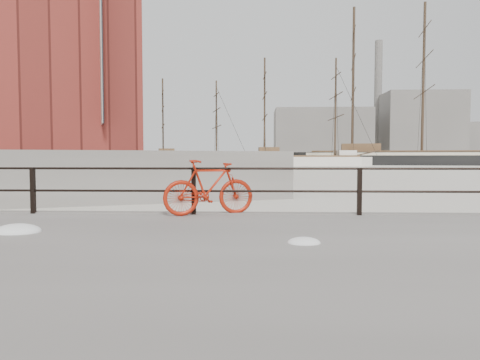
% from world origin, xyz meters
% --- Properties ---
extents(ground, '(400.00, 400.00, 0.00)m').
position_xyz_m(ground, '(0.00, 0.00, 0.00)').
color(ground, white).
rests_on(ground, ground).
extents(promenade, '(36.00, 8.00, 0.35)m').
position_xyz_m(promenade, '(0.00, -4.00, 0.17)').
color(promenade, gray).
rests_on(promenade, ground).
extents(far_quay, '(78.44, 148.07, 1.80)m').
position_xyz_m(far_quay, '(-40.00, 72.00, 0.90)').
color(far_quay, gray).
rests_on(far_quay, ground).
extents(guardrail, '(28.00, 0.10, 1.00)m').
position_xyz_m(guardrail, '(0.00, -0.15, 0.85)').
color(guardrail, black).
rests_on(guardrail, promenade).
extents(bicycle, '(1.91, 0.93, 1.16)m').
position_xyz_m(bicycle, '(-3.16, -0.25, 0.93)').
color(bicycle, '#AB1E0B').
rests_on(bicycle, promenade).
extents(barque_black, '(64.87, 30.57, 35.11)m').
position_xyz_m(barque_black, '(32.45, 82.05, 0.00)').
color(barque_black, black).
rests_on(barque_black, ground).
extents(schooner_mid, '(29.66, 13.85, 20.87)m').
position_xyz_m(schooner_mid, '(5.83, 70.99, 0.00)').
color(schooner_mid, silver).
rests_on(schooner_mid, ground).
extents(schooner_left, '(25.39, 16.33, 17.90)m').
position_xyz_m(schooner_left, '(-15.52, 76.04, 0.00)').
color(schooner_left, beige).
rests_on(schooner_left, ground).
extents(workboat_far, '(11.17, 6.38, 7.00)m').
position_xyz_m(workboat_far, '(-29.08, 42.67, 0.00)').
color(workboat_far, black).
rests_on(workboat_far, ground).
extents(apartment_mustard, '(26.02, 22.15, 22.20)m').
position_xyz_m(apartment_mustard, '(-29.49, 40.65, 12.90)').
color(apartment_mustard, gold).
rests_on(apartment_mustard, far_quay).
extents(apartment_cream, '(24.16, 21.40, 21.20)m').
position_xyz_m(apartment_cream, '(-38.11, 61.98, 12.40)').
color(apartment_cream, beige).
rests_on(apartment_cream, far_quay).
extents(apartment_grey, '(26.02, 22.15, 23.20)m').
position_xyz_m(apartment_grey, '(-46.35, 82.38, 13.40)').
color(apartment_grey, '#A1A19C').
rests_on(apartment_grey, far_quay).
extents(apartment_brick, '(27.87, 22.90, 21.20)m').
position_xyz_m(apartment_brick, '(-54.97, 103.70, 12.40)').
color(apartment_brick, brown).
rests_on(apartment_brick, far_quay).
extents(industrial_west, '(32.00, 18.00, 18.00)m').
position_xyz_m(industrial_west, '(20.00, 140.00, 9.00)').
color(industrial_west, gray).
rests_on(industrial_west, ground).
extents(industrial_mid, '(26.00, 20.00, 24.00)m').
position_xyz_m(industrial_mid, '(55.00, 145.00, 12.00)').
color(industrial_mid, gray).
rests_on(industrial_mid, ground).
extents(industrial_east, '(20.00, 16.00, 14.00)m').
position_xyz_m(industrial_east, '(78.00, 150.00, 7.00)').
color(industrial_east, gray).
rests_on(industrial_east, ground).
extents(smokestack, '(2.80, 2.80, 44.00)m').
position_xyz_m(smokestack, '(42.00, 150.00, 22.00)').
color(smokestack, gray).
rests_on(smokestack, ground).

